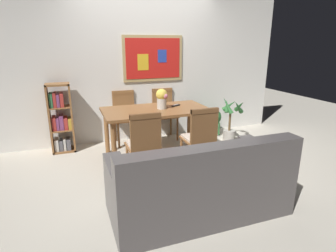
{
  "coord_description": "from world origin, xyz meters",
  "views": [
    {
      "loc": [
        -1.33,
        -3.52,
        1.71
      ],
      "look_at": [
        -0.13,
        -0.21,
        0.65
      ],
      "focal_mm": 29.66,
      "sensor_mm": 36.0,
      "label": 1
    }
  ],
  "objects_px": {
    "potted_palm": "(231,121)",
    "tv_remote": "(176,105)",
    "dining_chair_near_left": "(144,141)",
    "leather_couch": "(200,186)",
    "dining_chair_far_left": "(125,113)",
    "potted_ivy": "(213,121)",
    "dining_table": "(156,115)",
    "dining_chair_near_right": "(200,134)",
    "flower_vase": "(162,98)",
    "dining_chair_far_right": "(164,109)",
    "bookshelf": "(61,120)"
  },
  "relations": [
    {
      "from": "potted_palm",
      "to": "tv_remote",
      "type": "distance_m",
      "value": 1.18
    },
    {
      "from": "dining_chair_near_left",
      "to": "leather_couch",
      "type": "relative_size",
      "value": 0.51
    },
    {
      "from": "dining_chair_far_left",
      "to": "potted_ivy",
      "type": "xyz_separation_m",
      "value": [
        1.67,
        -0.16,
        -0.27
      ]
    },
    {
      "from": "dining_table",
      "to": "leather_couch",
      "type": "distance_m",
      "value": 1.68
    },
    {
      "from": "dining_table",
      "to": "dining_chair_far_left",
      "type": "relative_size",
      "value": 1.75
    },
    {
      "from": "dining_chair_near_left",
      "to": "tv_remote",
      "type": "relative_size",
      "value": 5.7
    },
    {
      "from": "dining_chair_near_right",
      "to": "flower_vase",
      "type": "relative_size",
      "value": 3.0
    },
    {
      "from": "potted_ivy",
      "to": "tv_remote",
      "type": "xyz_separation_m",
      "value": [
        -0.99,
        -0.54,
        0.5
      ]
    },
    {
      "from": "dining_chair_far_right",
      "to": "flower_vase",
      "type": "height_order",
      "value": "flower_vase"
    },
    {
      "from": "bookshelf",
      "to": "dining_chair_near_right",
      "type": "bearing_deg",
      "value": -38.99
    },
    {
      "from": "bookshelf",
      "to": "tv_remote",
      "type": "xyz_separation_m",
      "value": [
        1.74,
        -0.61,
        0.24
      ]
    },
    {
      "from": "potted_ivy",
      "to": "tv_remote",
      "type": "height_order",
      "value": "tv_remote"
    },
    {
      "from": "dining_chair_far_right",
      "to": "dining_chair_far_left",
      "type": "height_order",
      "value": "same"
    },
    {
      "from": "dining_chair_far_left",
      "to": "leather_couch",
      "type": "bearing_deg",
      "value": -83.68
    },
    {
      "from": "dining_chair_far_left",
      "to": "bookshelf",
      "type": "xyz_separation_m",
      "value": [
        -1.05,
        -0.1,
        -0.02
      ]
    },
    {
      "from": "dining_chair_near_right",
      "to": "dining_chair_near_left",
      "type": "height_order",
      "value": "same"
    },
    {
      "from": "potted_ivy",
      "to": "tv_remote",
      "type": "bearing_deg",
      "value": -151.33
    },
    {
      "from": "dining_chair_far_right",
      "to": "tv_remote",
      "type": "xyz_separation_m",
      "value": [
        -0.04,
        -0.7,
        0.22
      ]
    },
    {
      "from": "dining_chair_near_left",
      "to": "tv_remote",
      "type": "bearing_deg",
      "value": 47.71
    },
    {
      "from": "potted_ivy",
      "to": "dining_chair_near_right",
      "type": "bearing_deg",
      "value": -124.99
    },
    {
      "from": "dining_chair_far_left",
      "to": "flower_vase",
      "type": "height_order",
      "value": "flower_vase"
    },
    {
      "from": "potted_palm",
      "to": "dining_chair_far_right",
      "type": "bearing_deg",
      "value": 151.7
    },
    {
      "from": "leather_couch",
      "to": "dining_table",
      "type": "bearing_deg",
      "value": 87.93
    },
    {
      "from": "dining_chair_far_left",
      "to": "flower_vase",
      "type": "distance_m",
      "value": 0.98
    },
    {
      "from": "dining_table",
      "to": "dining_chair_far_left",
      "type": "height_order",
      "value": "dining_chair_far_left"
    },
    {
      "from": "dining_table",
      "to": "dining_chair_far_left",
      "type": "bearing_deg",
      "value": 112.63
    },
    {
      "from": "dining_chair_near_left",
      "to": "potted_ivy",
      "type": "xyz_separation_m",
      "value": [
        1.74,
        1.36,
        -0.27
      ]
    },
    {
      "from": "potted_palm",
      "to": "dining_chair_far_left",
      "type": "bearing_deg",
      "value": 162.08
    },
    {
      "from": "bookshelf",
      "to": "potted_ivy",
      "type": "distance_m",
      "value": 2.74
    },
    {
      "from": "dining_chair_near_right",
      "to": "dining_chair_far_left",
      "type": "distance_m",
      "value": 1.69
    },
    {
      "from": "dining_table",
      "to": "dining_chair_far_right",
      "type": "height_order",
      "value": "dining_chair_far_right"
    },
    {
      "from": "dining_table",
      "to": "dining_chair_near_left",
      "type": "xyz_separation_m",
      "value": [
        -0.39,
        -0.74,
        -0.12
      ]
    },
    {
      "from": "dining_chair_far_right",
      "to": "dining_chair_far_left",
      "type": "bearing_deg",
      "value": 179.63
    },
    {
      "from": "dining_table",
      "to": "potted_ivy",
      "type": "distance_m",
      "value": 1.53
    },
    {
      "from": "dining_chair_near_right",
      "to": "bookshelf",
      "type": "distance_m",
      "value": 2.28
    },
    {
      "from": "dining_chair_near_left",
      "to": "dining_chair_far_right",
      "type": "bearing_deg",
      "value": 62.52
    },
    {
      "from": "dining_chair_far_left",
      "to": "potted_ivy",
      "type": "height_order",
      "value": "dining_chair_far_left"
    },
    {
      "from": "dining_chair_near_left",
      "to": "tv_remote",
      "type": "height_order",
      "value": "dining_chair_near_left"
    },
    {
      "from": "dining_chair_far_right",
      "to": "potted_palm",
      "type": "relative_size",
      "value": 1.12
    },
    {
      "from": "bookshelf",
      "to": "potted_palm",
      "type": "relative_size",
      "value": 1.36
    },
    {
      "from": "leather_couch",
      "to": "tv_remote",
      "type": "relative_size",
      "value": 11.27
    },
    {
      "from": "dining_table",
      "to": "dining_chair_far_right",
      "type": "distance_m",
      "value": 0.89
    },
    {
      "from": "tv_remote",
      "to": "dining_chair_near_right",
      "type": "bearing_deg",
      "value": -87.85
    },
    {
      "from": "dining_table",
      "to": "tv_remote",
      "type": "relative_size",
      "value": 9.95
    },
    {
      "from": "potted_ivy",
      "to": "potted_palm",
      "type": "xyz_separation_m",
      "value": [
        0.12,
        -0.42,
        0.11
      ]
    },
    {
      "from": "potted_ivy",
      "to": "dining_chair_far_right",
      "type": "bearing_deg",
      "value": 170.61
    },
    {
      "from": "dining_table",
      "to": "bookshelf",
      "type": "height_order",
      "value": "bookshelf"
    },
    {
      "from": "dining_chair_near_right",
      "to": "dining_chair_far_right",
      "type": "xyz_separation_m",
      "value": [
        0.01,
        1.52,
        0.0
      ]
    },
    {
      "from": "dining_chair_near_left",
      "to": "potted_ivy",
      "type": "bearing_deg",
      "value": 38.14
    },
    {
      "from": "dining_chair_near_left",
      "to": "flower_vase",
      "type": "height_order",
      "value": "flower_vase"
    }
  ]
}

